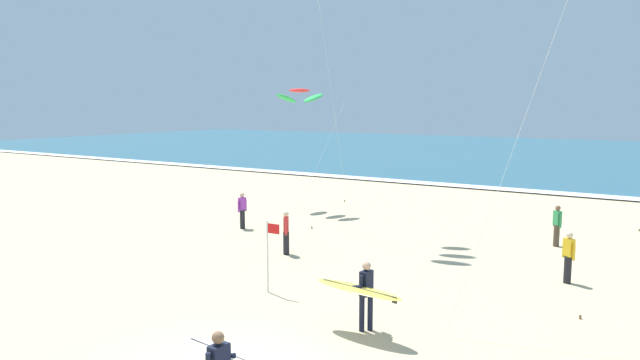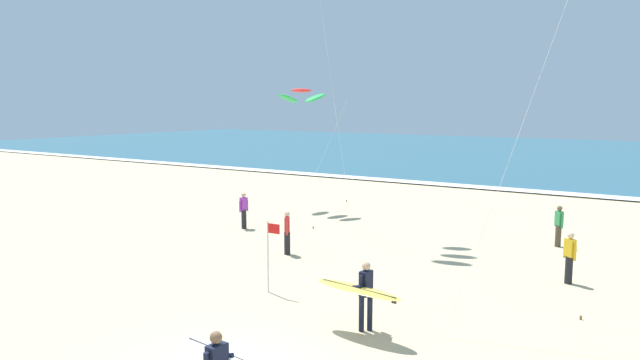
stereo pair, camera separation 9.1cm
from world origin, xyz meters
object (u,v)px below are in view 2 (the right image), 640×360
object	(u,v)px
surfer_trailing	(362,290)
lifeguard_flag	(269,250)
bystander_green_top	(559,226)
kite_arc_scarlet_close	(301,96)
bystander_purple_top	(244,210)
bystander_yellow_top	(569,257)
bystander_red_top	(287,232)

from	to	relation	value
surfer_trailing	lifeguard_flag	distance (m)	3.85
bystander_green_top	kite_arc_scarlet_close	bearing A→B (deg)	174.13
bystander_green_top	bystander_purple_top	bearing A→B (deg)	-162.13
bystander_green_top	bystander_yellow_top	size ratio (longest dim) A/B	1.00
bystander_yellow_top	lifeguard_flag	distance (m)	9.03
surfer_trailing	bystander_red_top	world-z (taller)	surfer_trailing
bystander_red_top	bystander_green_top	distance (m)	10.34
lifeguard_flag	bystander_green_top	bearing A→B (deg)	59.78
kite_arc_scarlet_close	bystander_red_top	xyz separation A→B (m)	(4.69, -7.79, -5.03)
bystander_green_top	bystander_yellow_top	distance (m)	4.83
bystander_purple_top	kite_arc_scarlet_close	bearing A→B (deg)	95.68
surfer_trailing	kite_arc_scarlet_close	world-z (taller)	kite_arc_scarlet_close
surfer_trailing	lifeguard_flag	size ratio (longest dim) A/B	1.10
kite_arc_scarlet_close	lifeguard_flag	xyz separation A→B (m)	(6.78, -11.55, -4.57)
lifeguard_flag	kite_arc_scarlet_close	bearing A→B (deg)	120.41
surfer_trailing	bystander_green_top	bearing A→B (deg)	78.59
surfer_trailing	kite_arc_scarlet_close	bearing A→B (deg)	129.29
surfer_trailing	bystander_purple_top	size ratio (longest dim) A/B	1.45
kite_arc_scarlet_close	lifeguard_flag	size ratio (longest dim) A/B	2.96
kite_arc_scarlet_close	bystander_purple_top	xyz separation A→B (m)	(0.52, -5.25, -5.03)
kite_arc_scarlet_close	bystander_red_top	size ratio (longest dim) A/B	3.90
surfer_trailing	bystander_purple_top	distance (m)	12.43
surfer_trailing	bystander_yellow_top	distance (m)	7.59
surfer_trailing	kite_arc_scarlet_close	size ratio (longest dim) A/B	0.37
kite_arc_scarlet_close	bystander_green_top	distance (m)	13.76
bystander_red_top	bystander_purple_top	distance (m)	4.88
bystander_red_top	bystander_green_top	size ratio (longest dim) A/B	1.00
bystander_yellow_top	lifeguard_flag	world-z (taller)	lifeguard_flag
bystander_purple_top	lifeguard_flag	bearing A→B (deg)	-45.19
kite_arc_scarlet_close	bystander_yellow_top	xyz separation A→B (m)	(13.89, -6.00, -5.03)
surfer_trailing	bystander_purple_top	xyz separation A→B (m)	(-9.91, 7.50, -0.24)
bystander_green_top	lifeguard_flag	distance (m)	11.85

